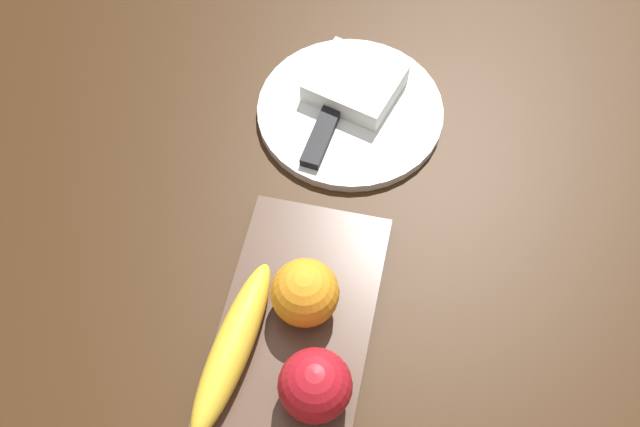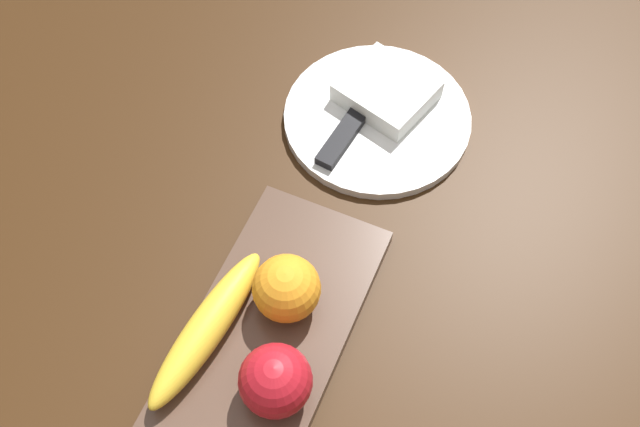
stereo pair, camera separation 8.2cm
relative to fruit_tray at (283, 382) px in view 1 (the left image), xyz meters
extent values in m
plane|color=#361F0C|center=(-0.03, -0.01, -0.01)|extent=(2.40, 2.40, 0.00)
cube|color=#4D372A|center=(0.00, 0.00, 0.00)|extent=(0.42, 0.16, 0.02)
sphere|color=#B41722|center=(-0.01, -0.04, 0.05)|extent=(0.07, 0.07, 0.07)
ellipsoid|color=yellow|center=(0.02, 0.06, 0.03)|extent=(0.20, 0.06, 0.04)
sphere|color=orange|center=(0.08, -0.01, 0.05)|extent=(0.07, 0.07, 0.07)
cylinder|color=white|center=(0.37, 0.00, 0.00)|extent=(0.24, 0.24, 0.01)
cube|color=white|center=(0.40, 0.00, 0.02)|extent=(0.12, 0.13, 0.03)
cube|color=silver|center=(0.37, 0.02, 0.00)|extent=(0.15, 0.04, 0.00)
cube|color=black|center=(0.31, 0.03, 0.01)|extent=(0.09, 0.03, 0.01)
camera|label=1|loc=(-0.22, -0.09, 0.75)|focal=41.43mm
camera|label=2|loc=(-0.20, -0.17, 0.75)|focal=41.43mm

